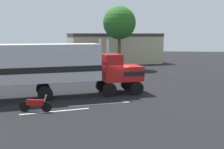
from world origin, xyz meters
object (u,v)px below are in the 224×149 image
object	(u,v)px
semi_truck	(45,66)
parked_car	(47,72)
person_bystander	(42,80)
tree_left	(119,23)
motorcycle	(35,104)

from	to	relation	value
semi_truck	parked_car	size ratio (longest dim) A/B	2.92
parked_car	person_bystander	bearing A→B (deg)	-73.25
tree_left	person_bystander	bearing A→B (deg)	-107.77
semi_truck	tree_left	bearing A→B (deg)	78.47
semi_truck	parked_car	xyz separation A→B (m)	(-3.22, 9.01, -1.72)
motorcycle	tree_left	size ratio (longest dim) A/B	0.24
parked_car	semi_truck	bearing A→B (deg)	-70.35
person_bystander	semi_truck	bearing A→B (deg)	-64.09
motorcycle	tree_left	distance (m)	23.73
semi_truck	tree_left	size ratio (longest dim) A/B	1.58
person_bystander	parked_car	size ratio (longest dim) A/B	0.34
parked_car	motorcycle	bearing A→B (deg)	-72.84
person_bystander	tree_left	xyz separation A→B (m)	(5.19, 16.20, 5.54)
semi_truck	person_bystander	bearing A→B (deg)	115.91
person_bystander	motorcycle	bearing A→B (deg)	-72.44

